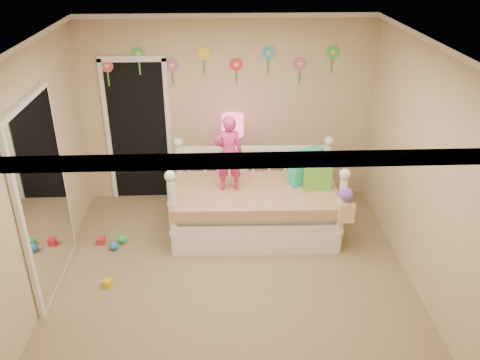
{
  "coord_description": "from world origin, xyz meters",
  "views": [
    {
      "loc": [
        -0.11,
        -4.33,
        3.53
      ],
      "look_at": [
        0.1,
        0.6,
        1.05
      ],
      "focal_mm": 37.24,
      "sensor_mm": 36.0,
      "label": 1
    }
  ],
  "objects_px": {
    "child": "(229,153)",
    "table_lamp": "(233,131)",
    "daybed": "(255,193)",
    "nightstand": "(233,183)"
  },
  "relations": [
    {
      "from": "child",
      "to": "table_lamp",
      "type": "xyz_separation_m",
      "value": [
        0.07,
        0.7,
        0.02
      ]
    },
    {
      "from": "daybed",
      "to": "nightstand",
      "type": "bearing_deg",
      "value": 110.87
    },
    {
      "from": "child",
      "to": "nightstand",
      "type": "height_order",
      "value": "child"
    },
    {
      "from": "daybed",
      "to": "table_lamp",
      "type": "relative_size",
      "value": 3.27
    },
    {
      "from": "table_lamp",
      "to": "child",
      "type": "bearing_deg",
      "value": -95.77
    },
    {
      "from": "daybed",
      "to": "table_lamp",
      "type": "height_order",
      "value": "table_lamp"
    },
    {
      "from": "child",
      "to": "table_lamp",
      "type": "relative_size",
      "value": 1.5
    },
    {
      "from": "child",
      "to": "nightstand",
      "type": "xyz_separation_m",
      "value": [
        0.07,
        0.7,
        -0.76
      ]
    },
    {
      "from": "nightstand",
      "to": "table_lamp",
      "type": "xyz_separation_m",
      "value": [
        0.0,
        0.0,
        0.78
      ]
    },
    {
      "from": "daybed",
      "to": "child",
      "type": "bearing_deg",
      "value": 177.98
    }
  ]
}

